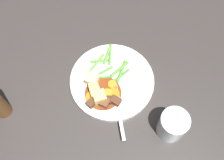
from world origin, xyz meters
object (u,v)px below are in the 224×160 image
object	(u,v)px
carrot_slice_1	(108,94)
meat_chunk_0	(108,100)
potato_chunk_1	(95,92)
meat_chunk_3	(116,101)
carrot_slice_2	(91,97)
meat_chunk_2	(104,102)
carrot_slice_0	(114,94)
carrot_slice_3	(112,84)
fork	(118,109)
potato_chunk_2	(99,97)
water_glass	(172,125)
potato_chunk_0	(92,80)
meat_chunk_1	(91,103)
dinner_plate	(112,81)
potato_chunk_3	(94,87)

from	to	relation	value
carrot_slice_1	meat_chunk_0	size ratio (longest dim) A/B	1.30
potato_chunk_1	meat_chunk_3	world-z (taller)	potato_chunk_1
carrot_slice_2	meat_chunk_2	xyz separation A→B (m)	(0.01, 0.04, 0.01)
carrot_slice_0	carrot_slice_3	world-z (taller)	same
carrot_slice_2	carrot_slice_3	bearing A→B (deg)	139.77
carrot_slice_0	fork	bearing A→B (deg)	30.92
potato_chunk_2	potato_chunk_1	bearing A→B (deg)	-126.89
potato_chunk_2	water_glass	distance (m)	0.22
carrot_slice_3	carrot_slice_0	bearing A→B (deg)	23.06
potato_chunk_0	meat_chunk_3	size ratio (longest dim) A/B	1.25
meat_chunk_0	fork	xyz separation A→B (m)	(0.02, 0.04, -0.01)
meat_chunk_3	fork	size ratio (longest dim) A/B	0.17
meat_chunk_1	water_glass	xyz separation A→B (m)	(0.01, 0.24, 0.02)
carrot_slice_0	carrot_slice_1	world-z (taller)	carrot_slice_1
potato_chunk_1	meat_chunk_2	size ratio (longest dim) A/B	1.34
carrot_slice_1	water_glass	size ratio (longest dim) A/B	0.33
potato_chunk_0	potato_chunk_2	bearing A→B (deg)	36.66
carrot_slice_1	fork	xyz separation A→B (m)	(0.04, 0.04, -0.00)
carrot_slice_2	fork	bearing A→B (deg)	81.22
carrot_slice_1	meat_chunk_1	size ratio (longest dim) A/B	1.09
dinner_plate	potato_chunk_3	size ratio (longest dim) A/B	9.32
carrot_slice_3	potato_chunk_1	size ratio (longest dim) A/B	0.74
meat_chunk_0	fork	bearing A→B (deg)	65.82
dinner_plate	potato_chunk_2	distance (m)	0.08
dinner_plate	meat_chunk_0	bearing A→B (deg)	5.06
meat_chunk_2	potato_chunk_2	bearing A→B (deg)	-124.50
carrot_slice_0	potato_chunk_1	distance (m)	0.06
meat_chunk_2	potato_chunk_0	bearing A→B (deg)	-138.99
potato_chunk_3	water_glass	world-z (taller)	water_glass
dinner_plate	fork	bearing A→B (deg)	26.06
meat_chunk_1	fork	distance (m)	0.08
carrot_slice_3	potato_chunk_2	distance (m)	0.06
potato_chunk_2	meat_chunk_1	bearing A→B (deg)	-41.00
meat_chunk_3	dinner_plate	bearing A→B (deg)	-155.92
carrot_slice_1	potato_chunk_2	distance (m)	0.03
meat_chunk_0	carrot_slice_2	bearing A→B (deg)	-86.60
potato_chunk_0	meat_chunk_1	xyz separation A→B (m)	(0.07, 0.02, -0.01)
potato_chunk_3	water_glass	distance (m)	0.25
potato_chunk_3	carrot_slice_3	bearing A→B (deg)	118.29
meat_chunk_1	potato_chunk_2	bearing A→B (deg)	139.00
meat_chunk_0	meat_chunk_3	world-z (taller)	meat_chunk_3
potato_chunk_0	water_glass	xyz separation A→B (m)	(0.08, 0.25, 0.01)
meat_chunk_1	fork	xyz separation A→B (m)	(-0.00, 0.08, -0.01)
carrot_slice_1	water_glass	xyz separation A→B (m)	(0.05, 0.20, 0.02)
carrot_slice_2	potato_chunk_2	distance (m)	0.03
carrot_slice_1	potato_chunk_3	xyz separation A→B (m)	(-0.01, -0.04, 0.01)
potato_chunk_0	meat_chunk_0	world-z (taller)	potato_chunk_0
meat_chunk_3	fork	distance (m)	0.02
carrot_slice_3	meat_chunk_1	bearing A→B (deg)	-29.01
carrot_slice_1	meat_chunk_3	distance (m)	0.03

